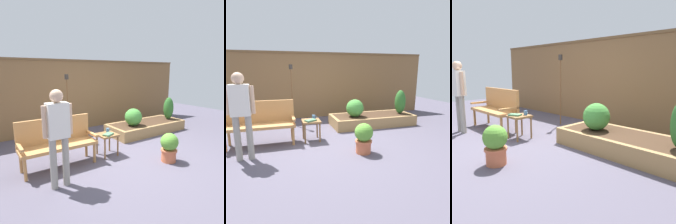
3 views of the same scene
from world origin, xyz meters
The scene contains 12 objects.
ground_plane centered at (0.00, 0.00, 0.00)m, with size 14.00×14.00×0.00m, color #514C5B.
fence_back centered at (0.00, 2.60, 1.09)m, with size 8.40×0.14×2.16m.
garden_bench centered at (-1.42, 0.40, 0.54)m, with size 1.44×0.48×0.94m.
side_table centered at (-0.34, 0.30, 0.40)m, with size 0.40×0.40×0.48m.
cup_on_table centered at (-0.26, 0.40, 0.53)m, with size 0.11×0.07×0.09m.
book_on_table centered at (-0.36, 0.22, 0.50)m, with size 0.24×0.15×0.03m, color #4C7A56.
potted_boxwood centered at (0.52, -0.69, 0.32)m, with size 0.36×0.36×0.60m.
raised_planter_bed centered at (1.59, 1.13, 0.15)m, with size 2.40×1.00×0.30m.
shrub_near_bench centered at (1.02, 1.04, 0.54)m, with size 0.49×0.49×0.49m.
shrub_far_corner centered at (2.47, 1.04, 0.65)m, with size 0.31×0.31×0.70m.
tiki_torch centered at (-0.64, 1.73, 1.19)m, with size 0.10×0.10×1.74m.
person_by_bench centered at (-1.65, -0.36, 0.93)m, with size 0.47×0.20×1.56m.
Camera 1 is at (-2.67, -3.32, 1.83)m, focal length 33.15 mm.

